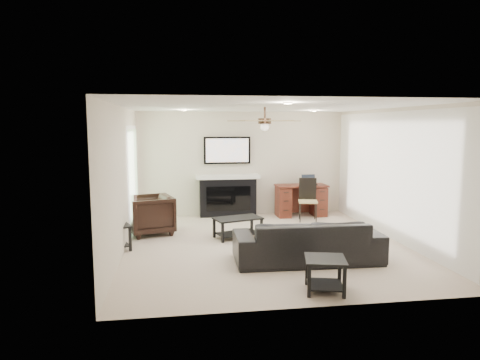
{
  "coord_description": "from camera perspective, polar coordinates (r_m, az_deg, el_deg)",
  "views": [
    {
      "loc": [
        -1.57,
        -7.47,
        2.18
      ],
      "look_at": [
        -0.42,
        0.31,
        1.17
      ],
      "focal_mm": 32.0,
      "sensor_mm": 36.0,
      "label": 1
    }
  ],
  "objects": [
    {
      "name": "room_shell",
      "position": [
        7.77,
        4.67,
        3.66
      ],
      "size": [
        5.5,
        5.54,
        2.52
      ],
      "color": "beige",
      "rests_on": "ground"
    },
    {
      "name": "sofa",
      "position": [
        7.0,
        8.98,
        -7.98
      ],
      "size": [
        2.36,
        0.98,
        0.68
      ],
      "primitive_type": "imported",
      "rotation": [
        0.0,
        0.0,
        3.11
      ],
      "color": "black",
      "rests_on": "ground"
    },
    {
      "name": "armchair",
      "position": [
        8.79,
        -11.89,
        -4.56
      ],
      "size": [
        1.06,
        1.04,
        0.78
      ],
      "primitive_type": "imported",
      "rotation": [
        0.0,
        0.0,
        -1.3
      ],
      "color": "black",
      "rests_on": "ground"
    },
    {
      "name": "coffee_table",
      "position": [
        8.36,
        -0.3,
        -6.37
      ],
      "size": [
        1.01,
        0.74,
        0.4
      ],
      "primitive_type": "cube",
      "rotation": [
        0.0,
        0.0,
        0.29
      ],
      "color": "black",
      "rests_on": "ground"
    },
    {
      "name": "end_table_near",
      "position": [
        5.86,
        11.26,
        -12.29
      ],
      "size": [
        0.63,
        0.63,
        0.45
      ],
      "primitive_type": "cube",
      "rotation": [
        0.0,
        0.0,
        -0.24
      ],
      "color": "black",
      "rests_on": "ground"
    },
    {
      "name": "end_table_left",
      "position": [
        7.86,
        -16.35,
        -7.36
      ],
      "size": [
        0.65,
        0.65,
        0.45
      ],
      "primitive_type": "cube",
      "rotation": [
        0.0,
        0.0,
        0.38
      ],
      "color": "black",
      "rests_on": "ground"
    },
    {
      "name": "fireplace_unit",
      "position": [
        10.2,
        -1.63,
        0.43
      ],
      "size": [
        1.52,
        0.34,
        1.91
      ],
      "primitive_type": "cube",
      "color": "black",
      "rests_on": "ground"
    },
    {
      "name": "desk",
      "position": [
        10.41,
        8.13,
        -2.7
      ],
      "size": [
        1.22,
        0.56,
        0.76
      ],
      "primitive_type": "cube",
      "color": "#421C10",
      "rests_on": "ground"
    },
    {
      "name": "desk_chair",
      "position": [
        9.87,
        9.05,
        -2.65
      ],
      "size": [
        0.51,
        0.53,
        0.97
      ],
      "primitive_type": "cube",
      "rotation": [
        0.0,
        0.0,
        -0.24
      ],
      "color": "black",
      "rests_on": "ground"
    },
    {
      "name": "laptop",
      "position": [
        10.37,
        9.27,
        0.01
      ],
      "size": [
        0.33,
        0.24,
        0.23
      ],
      "primitive_type": "cube",
      "color": "black",
      "rests_on": "desk"
    }
  ]
}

